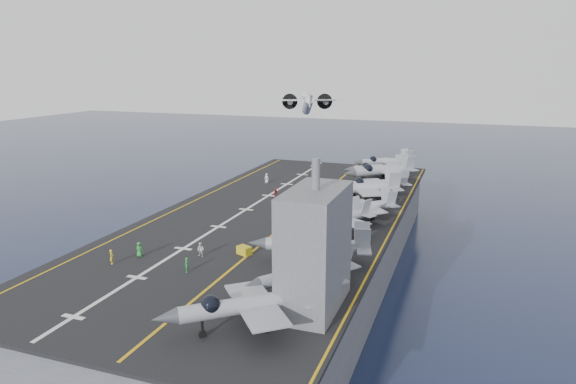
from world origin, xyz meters
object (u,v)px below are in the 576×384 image
(fighter_jet_0, at_px, (247,303))
(transport_plane, at_px, (308,105))
(island_superstructure, at_px, (315,235))
(tow_cart_a, at_px, (244,250))

(fighter_jet_0, bearing_deg, transport_plane, 104.30)
(island_superstructure, xyz_separation_m, tow_cart_a, (-12.61, 10.87, -6.97))
(fighter_jet_0, bearing_deg, island_superstructure, 55.94)
(tow_cart_a, bearing_deg, island_superstructure, -40.77)
(tow_cart_a, distance_m, transport_plane, 74.63)
(island_superstructure, distance_m, fighter_jet_0, 9.22)
(island_superstructure, height_order, tow_cart_a, island_superstructure)
(fighter_jet_0, relative_size, tow_cart_a, 8.52)
(tow_cart_a, xyz_separation_m, transport_plane, (-14.55, 72.07, 12.84))
(island_superstructure, xyz_separation_m, transport_plane, (-27.16, 82.94, 5.87))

